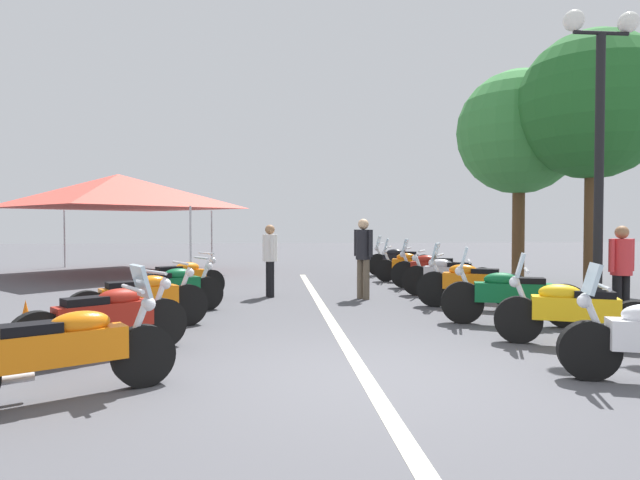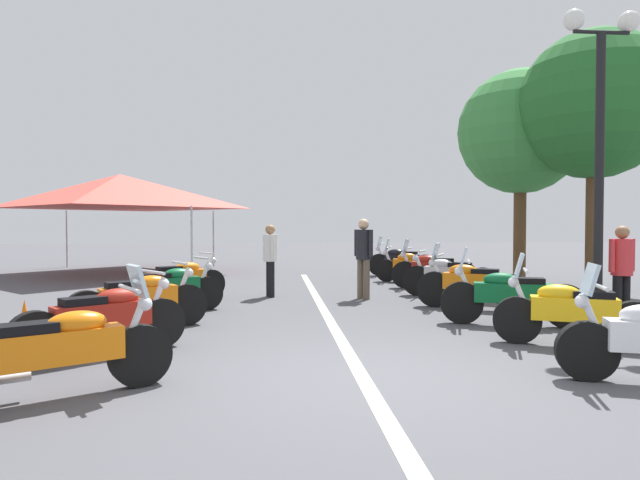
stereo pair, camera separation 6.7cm
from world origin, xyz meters
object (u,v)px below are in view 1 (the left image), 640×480
(bystander_0, at_px, (270,255))
(roadside_tree_1, at_px, (519,133))
(motorcycle_left_row_0, at_px, (63,350))
(bystander_2, at_px, (363,252))
(motorcycle_right_row_3, at_px, (471,283))
(motorcycle_right_row_4, at_px, (448,276))
(street_lamp_twin_globe, at_px, (600,111))
(motorcycle_left_row_2, at_px, (141,300))
(motorcycle_right_row_6, at_px, (412,265))
(motorcycle_right_row_5, at_px, (432,270))
(bystander_1, at_px, (621,267))
(motorcycle_left_row_1, at_px, (106,319))
(motorcycle_right_row_1, at_px, (572,311))
(event_tent, at_px, (118,191))
(motorcycle_left_row_4, at_px, (180,279))
(traffic_cone_0, at_px, (26,325))
(motorcycle_left_row_3, at_px, (169,288))
(roadside_tree_0, at_px, (593,106))
(motorcycle_right_row_7, at_px, (400,261))
(motorcycle_right_row_2, at_px, (511,295))

(bystander_0, relative_size, roadside_tree_1, 0.28)
(motorcycle_left_row_0, bearing_deg, bystander_2, 28.03)
(motorcycle_right_row_3, relative_size, bystander_2, 1.13)
(motorcycle_right_row_4, bearing_deg, roadside_tree_1, -111.32)
(bystander_2, bearing_deg, street_lamp_twin_globe, 100.79)
(motorcycle_left_row_2, height_order, bystander_2, bystander_2)
(motorcycle_right_row_6, bearing_deg, motorcycle_right_row_5, 110.87)
(motorcycle_left_row_0, distance_m, bystander_1, 8.07)
(motorcycle_left_row_1, bearing_deg, motorcycle_left_row_0, -124.37)
(motorcycle_right_row_6, height_order, bystander_0, bystander_0)
(motorcycle_left_row_1, bearing_deg, motorcycle_right_row_1, -37.32)
(bystander_2, height_order, roadside_tree_1, roadside_tree_1)
(bystander_1, distance_m, event_tent, 14.46)
(motorcycle_left_row_1, distance_m, motorcycle_right_row_6, 9.73)
(motorcycle_left_row_4, distance_m, event_tent, 7.65)
(traffic_cone_0, distance_m, bystander_2, 6.54)
(motorcycle_left_row_2, distance_m, motorcycle_left_row_3, 1.51)
(event_tent, bearing_deg, motorcycle_left_row_4, -155.45)
(bystander_0, bearing_deg, motorcycle_right_row_5, -178.56)
(motorcycle_left_row_2, height_order, motorcycle_left_row_4, motorcycle_left_row_2)
(motorcycle_left_row_1, relative_size, motorcycle_right_row_3, 0.91)
(motorcycle_left_row_0, xyz_separation_m, roadside_tree_0, (7.08, -9.35, 3.89))
(motorcycle_right_row_3, height_order, bystander_2, bystander_2)
(motorcycle_left_row_3, distance_m, street_lamp_twin_globe, 7.68)
(motorcycle_right_row_5, xyz_separation_m, event_tent, (5.11, 8.82, 2.17))
(motorcycle_right_row_3, distance_m, street_lamp_twin_globe, 3.62)
(motorcycle_right_row_3, relative_size, bystander_1, 1.24)
(motorcycle_right_row_6, xyz_separation_m, bystander_2, (-3.16, 1.88, 0.54))
(motorcycle_left_row_3, xyz_separation_m, motorcycle_right_row_1, (-3.05, -5.67, 0.01))
(motorcycle_left_row_2, relative_size, motorcycle_left_row_3, 1.03)
(motorcycle_left_row_0, bearing_deg, motorcycle_left_row_1, 62.75)
(motorcycle_right_row_1, height_order, motorcycle_right_row_7, motorcycle_right_row_7)
(motorcycle_right_row_3, distance_m, motorcycle_right_row_6, 4.66)
(traffic_cone_0, bearing_deg, motorcycle_right_row_6, -43.76)
(motorcycle_left_row_2, height_order, bystander_0, bystander_0)
(bystander_0, distance_m, roadside_tree_1, 7.50)
(bystander_0, xyz_separation_m, roadside_tree_1, (1.99, -6.54, 3.07))
(motorcycle_left_row_0, distance_m, motorcycle_left_row_1, 1.59)
(motorcycle_right_row_2, height_order, motorcycle_right_row_7, motorcycle_right_row_7)
(motorcycle_left_row_4, height_order, motorcycle_right_row_1, motorcycle_right_row_1)
(motorcycle_left_row_4, bearing_deg, motorcycle_left_row_3, -122.40)
(bystander_0, bearing_deg, event_tent, -65.51)
(motorcycle_right_row_4, distance_m, motorcycle_right_row_7, 4.74)
(motorcycle_right_row_3, xyz_separation_m, motorcycle_right_row_4, (1.62, -0.10, -0.01))
(motorcycle_left_row_2, height_order, motorcycle_right_row_5, motorcycle_right_row_5)
(traffic_cone_0, xyz_separation_m, event_tent, (10.77, 1.79, 2.36))
(street_lamp_twin_globe, distance_m, roadside_tree_0, 4.73)
(motorcycle_right_row_6, distance_m, bystander_1, 6.55)
(event_tent, bearing_deg, motorcycle_left_row_2, -163.00)
(event_tent, bearing_deg, roadside_tree_0, -115.33)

